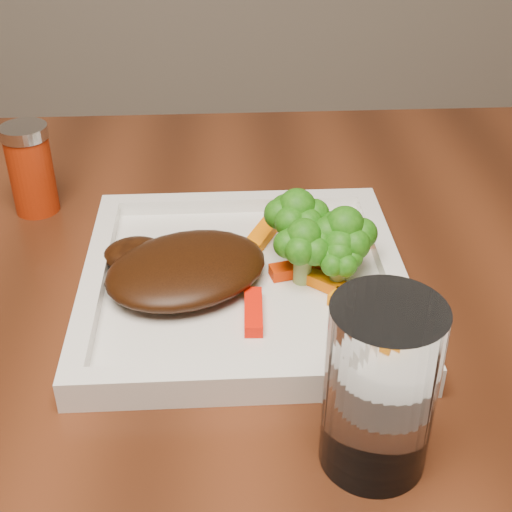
{
  "coord_description": "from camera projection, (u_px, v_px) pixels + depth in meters",
  "views": [
    {
      "loc": [
        0.44,
        -0.27,
        1.11
      ],
      "look_at": [
        0.47,
        0.23,
        0.79
      ],
      "focal_mm": 50.0,
      "sensor_mm": 36.0,
      "label": 1
    }
  ],
  "objects": [
    {
      "name": "broccoli_3",
      "position": [
        303.0,
        250.0,
        0.59
      ],
      "size": [
        0.07,
        0.07,
        0.06
      ],
      "primitive_type": null,
      "rotation": [
        0.0,
        0.0,
        0.37
      ],
      "color": "#187814",
      "rests_on": "plate"
    },
    {
      "name": "broccoli_2",
      "position": [
        338.0,
        259.0,
        0.58
      ],
      "size": [
        0.05,
        0.05,
        0.06
      ],
      "primitive_type": null,
      "rotation": [
        0.0,
        0.0,
        -0.09
      ],
      "color": "#397112",
      "rests_on": "plate"
    },
    {
      "name": "carrot_3",
      "position": [
        357.0,
        241.0,
        0.65
      ],
      "size": [
        0.05,
        0.02,
        0.01
      ],
      "primitive_type": "cube",
      "rotation": [
        0.0,
        0.0,
        0.08
      ],
      "color": "#CD4903",
      "rests_on": "plate"
    },
    {
      "name": "drinking_glass",
      "position": [
        380.0,
        388.0,
        0.43
      ],
      "size": [
        0.08,
        0.08,
        0.12
      ],
      "primitive_type": "cylinder",
      "rotation": [
        0.0,
        0.0,
        -0.21
      ],
      "color": "silver",
      "rests_on": "dining_table"
    },
    {
      "name": "broccoli_0",
      "position": [
        296.0,
        223.0,
        0.62
      ],
      "size": [
        0.08,
        0.08,
        0.07
      ],
      "primitive_type": null,
      "rotation": [
        0.0,
        0.0,
        -0.23
      ],
      "color": "#197213",
      "rests_on": "plate"
    },
    {
      "name": "broccoli_1",
      "position": [
        343.0,
        243.0,
        0.6
      ],
      "size": [
        0.07,
        0.07,
        0.06
      ],
      "primitive_type": null,
      "rotation": [
        0.0,
        0.0,
        0.13
      ],
      "color": "#106211",
      "rests_on": "plate"
    },
    {
      "name": "plate",
      "position": [
        244.0,
        287.0,
        0.61
      ],
      "size": [
        0.27,
        0.27,
        0.01
      ],
      "primitive_type": "cube",
      "color": "white",
      "rests_on": "dining_table"
    },
    {
      "name": "carrot_4",
      "position": [
        264.0,
        232.0,
        0.66
      ],
      "size": [
        0.04,
        0.06,
        0.01
      ],
      "primitive_type": "cube",
      "rotation": [
        0.0,
        0.0,
        1.12
      ],
      "color": "orange",
      "rests_on": "plate"
    },
    {
      "name": "carrot_2",
      "position": [
        253.0,
        312.0,
        0.56
      ],
      "size": [
        0.02,
        0.05,
        0.01
      ],
      "primitive_type": "cube",
      "rotation": [
        0.0,
        0.0,
        1.53
      ],
      "color": "#F91404",
      "rests_on": "plate"
    },
    {
      "name": "spice_shaker",
      "position": [
        31.0,
        169.0,
        0.71
      ],
      "size": [
        0.06,
        0.06,
        0.09
      ],
      "primitive_type": "cylinder",
      "rotation": [
        0.0,
        0.0,
        0.43
      ],
      "color": "#9D2508",
      "rests_on": "dining_table"
    },
    {
      "name": "steak",
      "position": [
        186.0,
        269.0,
        0.6
      ],
      "size": [
        0.17,
        0.16,
        0.03
      ],
      "primitive_type": "ellipsoid",
      "rotation": [
        0.0,
        0.0,
        0.47
      ],
      "color": "#321707",
      "rests_on": "plate"
    },
    {
      "name": "carrot_1",
      "position": [
        364.0,
        309.0,
        0.57
      ],
      "size": [
        0.06,
        0.05,
        0.01
      ],
      "primitive_type": "cube",
      "rotation": [
        0.0,
        0.0,
        -0.69
      ],
      "color": "orange",
      "rests_on": "plate"
    },
    {
      "name": "carrot_5",
      "position": [
        333.0,
        286.0,
        0.59
      ],
      "size": [
        0.04,
        0.04,
        0.01
      ],
      "primitive_type": "cube",
      "rotation": [
        0.0,
        0.0,
        -0.71
      ],
      "color": "orange",
      "rests_on": "plate"
    },
    {
      "name": "carrot_6",
      "position": [
        303.0,
        268.0,
        0.61
      ],
      "size": [
        0.06,
        0.03,
        0.01
      ],
      "primitive_type": "cube",
      "rotation": [
        0.0,
        0.0,
        0.24
      ],
      "color": "red",
      "rests_on": "plate"
    }
  ]
}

